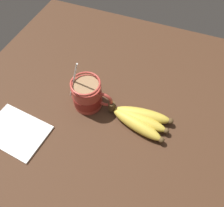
% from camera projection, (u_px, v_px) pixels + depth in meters
% --- Properties ---
extents(table, '(0.95, 0.95, 0.04)m').
position_uv_depth(table, '(109.00, 114.00, 0.68)').
color(table, '#422819').
rests_on(table, ground).
extents(coffee_mug, '(0.14, 0.09, 0.17)m').
position_uv_depth(coffee_mug, '(88.00, 95.00, 0.64)').
color(coffee_mug, '#B23D33').
rests_on(coffee_mug, table).
extents(banana_bunch, '(0.19, 0.10, 0.04)m').
position_uv_depth(banana_bunch, '(140.00, 120.00, 0.63)').
color(banana_bunch, '#4C381E').
rests_on(banana_bunch, table).
extents(napkin, '(0.19, 0.14, 0.01)m').
position_uv_depth(napkin, '(16.00, 132.00, 0.62)').
color(napkin, white).
rests_on(napkin, table).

